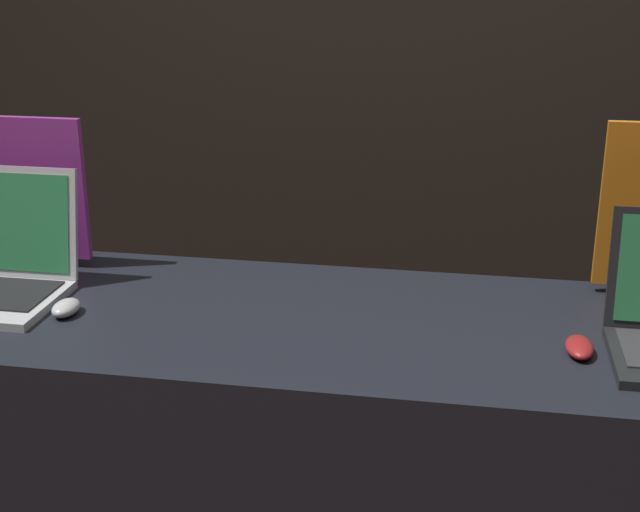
{
  "coord_description": "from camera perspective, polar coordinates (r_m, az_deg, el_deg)",
  "views": [
    {
      "loc": [
        0.33,
        -1.48,
        1.67
      ],
      "look_at": [
        0.01,
        0.35,
        1.01
      ],
      "focal_mm": 50.0,
      "sensor_mm": 36.0,
      "label": 1
    }
  ],
  "objects": [
    {
      "name": "display_counter",
      "position": [
        2.23,
        -0.15,
        -14.21
      ],
      "size": [
        2.06,
        0.69,
        0.86
      ],
      "color": "black",
      "rests_on": "ground_plane"
    },
    {
      "name": "mouse_front",
      "position": [
        2.11,
        -15.94,
        -3.21
      ],
      "size": [
        0.06,
        0.09,
        0.03
      ],
      "color": "#B2B2B7",
      "rests_on": "display_counter"
    },
    {
      "name": "promo_stand_front",
      "position": [
        2.42,
        -18.15,
        3.67
      ],
      "size": [
        0.31,
        0.07,
        0.39
      ],
      "color": "black",
      "rests_on": "display_counter"
    },
    {
      "name": "mouse_back",
      "position": [
        1.92,
        16.27,
        -5.62
      ],
      "size": [
        0.06,
        0.11,
        0.03
      ],
      "color": "maroon",
      "rests_on": "display_counter"
    },
    {
      "name": "wall_back",
      "position": [
        3.26,
        4.39,
        14.74
      ],
      "size": [
        8.0,
        0.05,
        2.8
      ],
      "color": "black",
      "rests_on": "ground_plane"
    }
  ]
}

